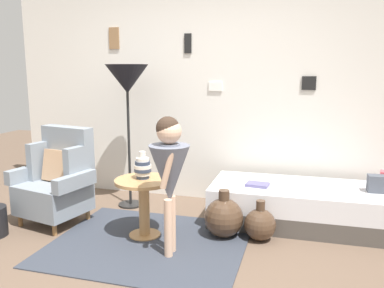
{
  "coord_description": "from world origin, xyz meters",
  "views": [
    {
      "loc": [
        1.17,
        -2.64,
        1.55
      ],
      "look_at": [
        0.15,
        0.95,
        0.85
      ],
      "focal_mm": 37.24,
      "sensor_mm": 36.0,
      "label": 1
    }
  ],
  "objects_px": {
    "book_on_daybed": "(257,185)",
    "demijohn_far": "(260,224)",
    "daybed": "(306,206)",
    "vase_striped": "(143,167)",
    "demijohn_near": "(224,217)",
    "person_child": "(169,168)",
    "floor_lamp": "(127,83)",
    "armchair": "(58,180)",
    "side_table": "(144,196)"
  },
  "relations": [
    {
      "from": "vase_striped",
      "to": "demijohn_far",
      "type": "bearing_deg",
      "value": 9.62
    },
    {
      "from": "floor_lamp",
      "to": "book_on_daybed",
      "type": "relative_size",
      "value": 7.3
    },
    {
      "from": "armchair",
      "to": "demijohn_far",
      "type": "xyz_separation_m",
      "value": [
        2.05,
        0.09,
        -0.29
      ]
    },
    {
      "from": "person_child",
      "to": "demijohn_far",
      "type": "bearing_deg",
      "value": 35.97
    },
    {
      "from": "side_table",
      "to": "vase_striped",
      "type": "relative_size",
      "value": 2.16
    },
    {
      "from": "person_child",
      "to": "book_on_daybed",
      "type": "relative_size",
      "value": 5.37
    },
    {
      "from": "side_table",
      "to": "demijohn_far",
      "type": "height_order",
      "value": "side_table"
    },
    {
      "from": "book_on_daybed",
      "to": "demijohn_far",
      "type": "xyz_separation_m",
      "value": [
        0.08,
        -0.38,
        -0.26
      ]
    },
    {
      "from": "armchair",
      "to": "demijohn_near",
      "type": "distance_m",
      "value": 1.74
    },
    {
      "from": "armchair",
      "to": "side_table",
      "type": "distance_m",
      "value": 1.01
    },
    {
      "from": "daybed",
      "to": "floor_lamp",
      "type": "height_order",
      "value": "floor_lamp"
    },
    {
      "from": "vase_striped",
      "to": "floor_lamp",
      "type": "relative_size",
      "value": 0.16
    },
    {
      "from": "book_on_daybed",
      "to": "demijohn_near",
      "type": "relative_size",
      "value": 0.49
    },
    {
      "from": "daybed",
      "to": "vase_striped",
      "type": "height_order",
      "value": "vase_striped"
    },
    {
      "from": "vase_striped",
      "to": "demijohn_near",
      "type": "xyz_separation_m",
      "value": [
        0.74,
        0.16,
        -0.47
      ]
    },
    {
      "from": "floor_lamp",
      "to": "book_on_daybed",
      "type": "distance_m",
      "value": 1.78
    },
    {
      "from": "vase_striped",
      "to": "demijohn_far",
      "type": "xyz_separation_m",
      "value": [
        1.07,
        0.18,
        -0.51
      ]
    },
    {
      "from": "floor_lamp",
      "to": "demijohn_far",
      "type": "relative_size",
      "value": 4.24
    },
    {
      "from": "daybed",
      "to": "book_on_daybed",
      "type": "distance_m",
      "value": 0.54
    },
    {
      "from": "person_child",
      "to": "daybed",
      "type": "bearing_deg",
      "value": 42.15
    },
    {
      "from": "floor_lamp",
      "to": "side_table",
      "type": "bearing_deg",
      "value": -57.12
    },
    {
      "from": "book_on_daybed",
      "to": "demijohn_far",
      "type": "height_order",
      "value": "book_on_daybed"
    },
    {
      "from": "daybed",
      "to": "vase_striped",
      "type": "distance_m",
      "value": 1.69
    },
    {
      "from": "floor_lamp",
      "to": "person_child",
      "type": "height_order",
      "value": "floor_lamp"
    },
    {
      "from": "armchair",
      "to": "vase_striped",
      "type": "bearing_deg",
      "value": -5.19
    },
    {
      "from": "vase_striped",
      "to": "person_child",
      "type": "height_order",
      "value": "person_child"
    },
    {
      "from": "floor_lamp",
      "to": "book_on_daybed",
      "type": "bearing_deg",
      "value": -6.63
    },
    {
      "from": "vase_striped",
      "to": "floor_lamp",
      "type": "xyz_separation_m",
      "value": [
        -0.47,
        0.73,
        0.75
      ]
    },
    {
      "from": "daybed",
      "to": "side_table",
      "type": "bearing_deg",
      "value": -154.23
    },
    {
      "from": "demijohn_far",
      "to": "side_table",
      "type": "bearing_deg",
      "value": -168.66
    },
    {
      "from": "daybed",
      "to": "demijohn_near",
      "type": "height_order",
      "value": "demijohn_near"
    },
    {
      "from": "daybed",
      "to": "person_child",
      "type": "bearing_deg",
      "value": -137.85
    },
    {
      "from": "vase_striped",
      "to": "demijohn_near",
      "type": "height_order",
      "value": "vase_striped"
    },
    {
      "from": "side_table",
      "to": "floor_lamp",
      "type": "bearing_deg",
      "value": 122.88
    },
    {
      "from": "side_table",
      "to": "daybed",
      "type": "bearing_deg",
      "value": 25.77
    },
    {
      "from": "vase_striped",
      "to": "demijohn_near",
      "type": "relative_size",
      "value": 0.57
    },
    {
      "from": "person_child",
      "to": "demijohn_near",
      "type": "distance_m",
      "value": 0.84
    },
    {
      "from": "side_table",
      "to": "demijohn_far",
      "type": "bearing_deg",
      "value": 11.34
    },
    {
      "from": "vase_striped",
      "to": "floor_lamp",
      "type": "distance_m",
      "value": 1.15
    },
    {
      "from": "side_table",
      "to": "book_on_daybed",
      "type": "bearing_deg",
      "value": 31.21
    },
    {
      "from": "armchair",
      "to": "daybed",
      "type": "xyz_separation_m",
      "value": [
        2.46,
        0.59,
        -0.24
      ]
    },
    {
      "from": "vase_striped",
      "to": "book_on_daybed",
      "type": "distance_m",
      "value": 1.17
    },
    {
      "from": "demijohn_far",
      "to": "book_on_daybed",
      "type": "bearing_deg",
      "value": 101.22
    },
    {
      "from": "armchair",
      "to": "side_table",
      "type": "height_order",
      "value": "armchair"
    },
    {
      "from": "book_on_daybed",
      "to": "daybed",
      "type": "bearing_deg",
      "value": 13.15
    },
    {
      "from": "armchair",
      "to": "book_on_daybed",
      "type": "distance_m",
      "value": 2.03
    },
    {
      "from": "armchair",
      "to": "person_child",
      "type": "xyz_separation_m",
      "value": [
        1.35,
        -0.41,
        0.32
      ]
    },
    {
      "from": "vase_striped",
      "to": "armchair",
      "type": "bearing_deg",
      "value": 174.81
    },
    {
      "from": "armchair",
      "to": "floor_lamp",
      "type": "distance_m",
      "value": 1.27
    },
    {
      "from": "side_table",
      "to": "book_on_daybed",
      "type": "relative_size",
      "value": 2.52
    }
  ]
}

